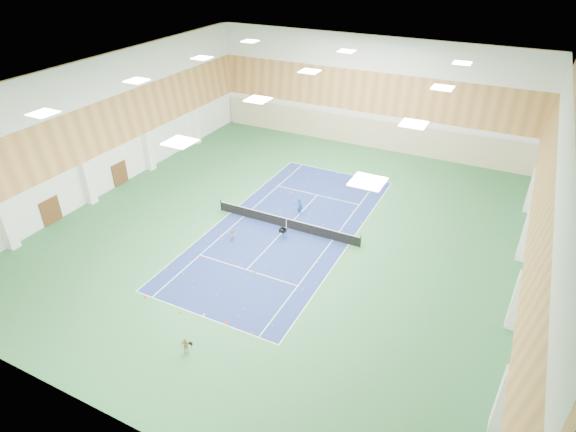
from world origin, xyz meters
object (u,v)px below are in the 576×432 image
at_px(tennis_net, 286,222).
at_px(ball_cart, 283,233).
at_px(child_court, 233,235).
at_px(child_apron, 185,346).
at_px(coach, 300,206).

bearing_deg(tennis_net, ball_cart, -74.05).
bearing_deg(tennis_net, child_court, -128.95).
xyz_separation_m(child_apron, ball_cart, (-0.52, 13.37, -0.14)).
xyz_separation_m(coach, ball_cart, (0.41, -4.00, -0.36)).
xyz_separation_m(coach, child_court, (-2.92, -6.17, -0.27)).
height_order(child_apron, ball_cart, child_apron).
relative_size(child_apron, ball_cart, 1.33).
xyz_separation_m(child_court, child_apron, (3.86, -11.21, 0.05)).
bearing_deg(ball_cart, child_court, -143.15).
relative_size(tennis_net, ball_cart, 15.23).
distance_m(coach, child_apron, 17.40).
xyz_separation_m(tennis_net, coach, (0.01, 2.56, 0.23)).
bearing_deg(child_court, coach, 31.51).
bearing_deg(ball_cart, coach, 99.66).
bearing_deg(child_court, ball_cart, -0.14).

